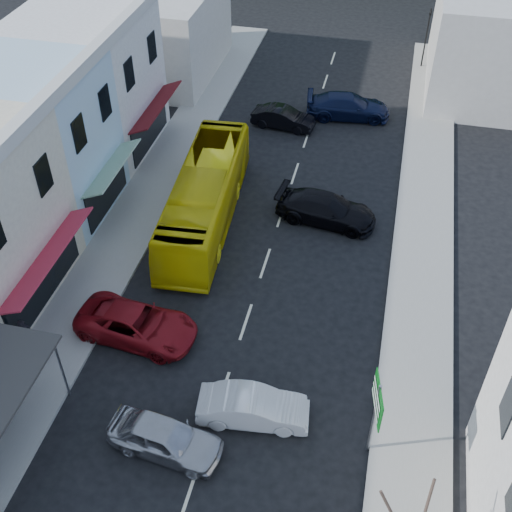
{
  "coord_description": "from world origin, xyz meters",
  "views": [
    {
      "loc": [
        4.85,
        -14.85,
        21.16
      ],
      "look_at": [
        0.0,
        6.0,
        2.2
      ],
      "focal_mm": 45.0,
      "sensor_mm": 36.0,
      "label": 1
    }
  ],
  "objects_px": {
    "pedestrian_left": "(26,336)",
    "direction_sign": "(374,419)",
    "car_red": "(137,325)",
    "car_silver": "(165,438)",
    "car_white": "(253,408)",
    "bus": "(205,198)",
    "traffic_signal": "(426,39)"
  },
  "relations": [
    {
      "from": "direction_sign",
      "to": "car_silver",
      "type": "bearing_deg",
      "value": -178.67
    },
    {
      "from": "traffic_signal",
      "to": "bus",
      "type": "bearing_deg",
      "value": 50.72
    },
    {
      "from": "car_red",
      "to": "traffic_signal",
      "type": "bearing_deg",
      "value": -14.03
    },
    {
      "from": "car_silver",
      "to": "car_red",
      "type": "xyz_separation_m",
      "value": [
        -3.03,
        5.02,
        0.0
      ]
    },
    {
      "from": "car_red",
      "to": "direction_sign",
      "type": "relative_size",
      "value": 1.2
    },
    {
      "from": "direction_sign",
      "to": "car_white",
      "type": "bearing_deg",
      "value": 163.83
    },
    {
      "from": "pedestrian_left",
      "to": "direction_sign",
      "type": "bearing_deg",
      "value": -82.66
    },
    {
      "from": "car_red",
      "to": "pedestrian_left",
      "type": "distance_m",
      "value": 4.56
    },
    {
      "from": "direction_sign",
      "to": "pedestrian_left",
      "type": "bearing_deg",
      "value": 162.57
    },
    {
      "from": "car_white",
      "to": "pedestrian_left",
      "type": "distance_m",
      "value": 10.06
    },
    {
      "from": "bus",
      "to": "direction_sign",
      "type": "height_order",
      "value": "direction_sign"
    },
    {
      "from": "pedestrian_left",
      "to": "traffic_signal",
      "type": "bearing_deg",
      "value": -12.43
    },
    {
      "from": "bus",
      "to": "car_white",
      "type": "xyz_separation_m",
      "value": [
        5.24,
        -11.39,
        -0.85
      ]
    },
    {
      "from": "car_red",
      "to": "car_silver",
      "type": "bearing_deg",
      "value": -142.68
    },
    {
      "from": "car_white",
      "to": "car_red",
      "type": "distance_m",
      "value": 6.57
    },
    {
      "from": "pedestrian_left",
      "to": "direction_sign",
      "type": "xyz_separation_m",
      "value": [
        14.43,
        -1.46,
        0.92
      ]
    },
    {
      "from": "bus",
      "to": "car_red",
      "type": "bearing_deg",
      "value": -98.29
    },
    {
      "from": "bus",
      "to": "pedestrian_left",
      "type": "height_order",
      "value": "bus"
    },
    {
      "from": "car_silver",
      "to": "traffic_signal",
      "type": "distance_m",
      "value": 35.66
    },
    {
      "from": "car_silver",
      "to": "car_red",
      "type": "relative_size",
      "value": 0.96
    },
    {
      "from": "bus",
      "to": "car_red",
      "type": "distance_m",
      "value": 8.46
    },
    {
      "from": "car_red",
      "to": "pedestrian_left",
      "type": "relative_size",
      "value": 2.71
    },
    {
      "from": "car_white",
      "to": "car_silver",
      "type": "bearing_deg",
      "value": 118.61
    },
    {
      "from": "bus",
      "to": "traffic_signal",
      "type": "height_order",
      "value": "traffic_signal"
    },
    {
      "from": "traffic_signal",
      "to": "car_red",
      "type": "bearing_deg",
      "value": 56.38
    },
    {
      "from": "car_red",
      "to": "direction_sign",
      "type": "distance_m",
      "value": 10.89
    },
    {
      "from": "bus",
      "to": "car_red",
      "type": "xyz_separation_m",
      "value": [
        -0.61,
        -8.4,
        -0.85
      ]
    },
    {
      "from": "car_white",
      "to": "bus",
      "type": "bearing_deg",
      "value": 17.67
    },
    {
      "from": "car_silver",
      "to": "car_white",
      "type": "relative_size",
      "value": 1.0
    },
    {
      "from": "pedestrian_left",
      "to": "car_red",
      "type": "bearing_deg",
      "value": -52.44
    },
    {
      "from": "direction_sign",
      "to": "car_red",
      "type": "bearing_deg",
      "value": 150.36
    },
    {
      "from": "car_white",
      "to": "pedestrian_left",
      "type": "xyz_separation_m",
      "value": [
        -9.99,
        1.11,
        0.3
      ]
    }
  ]
}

